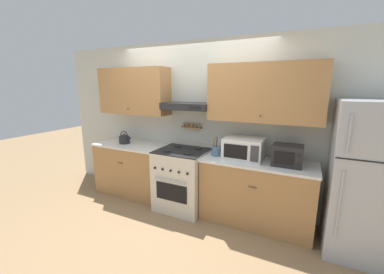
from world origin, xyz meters
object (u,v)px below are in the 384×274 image
at_px(tea_kettle, 124,139).
at_px(microwave, 244,149).
at_px(stove_range, 183,179).
at_px(toaster_oven, 287,155).
at_px(refrigerator, 367,181).
at_px(utensil_crock, 216,151).

bearing_deg(tea_kettle, microwave, 0.49).
bearing_deg(stove_range, toaster_oven, 2.12).
xyz_separation_m(refrigerator, tea_kettle, (-3.47, 0.07, 0.11)).
bearing_deg(microwave, refrigerator, -3.72).
bearing_deg(refrigerator, utensil_crock, 177.66).
distance_m(refrigerator, microwave, 1.40).
height_order(stove_range, tea_kettle, tea_kettle).
xyz_separation_m(stove_range, microwave, (0.91, 0.07, 0.57)).
relative_size(refrigerator, utensil_crock, 6.11).
height_order(stove_range, toaster_oven, toaster_oven).
bearing_deg(tea_kettle, toaster_oven, -0.04).
distance_m(microwave, toaster_oven, 0.56).
distance_m(tea_kettle, toaster_oven, 2.64).
height_order(microwave, toaster_oven, microwave).
xyz_separation_m(stove_range, utensil_crock, (0.52, 0.06, 0.50)).
distance_m(tea_kettle, utensil_crock, 1.69).
xyz_separation_m(stove_range, toaster_oven, (1.47, 0.05, 0.56)).
relative_size(tea_kettle, microwave, 0.46).
bearing_deg(microwave, toaster_oven, -2.00).
height_order(refrigerator, toaster_oven, refrigerator).
bearing_deg(tea_kettle, stove_range, -2.73).
relative_size(stove_range, tea_kettle, 4.27).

